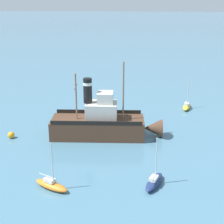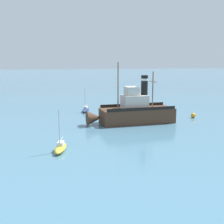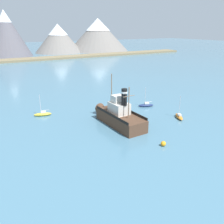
{
  "view_description": "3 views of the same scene",
  "coord_description": "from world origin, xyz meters",
  "px_view_note": "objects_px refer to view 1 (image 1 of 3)",
  "views": [
    {
      "loc": [
        42.06,
        4.98,
        17.99
      ],
      "look_at": [
        -1.26,
        2.1,
        2.73
      ],
      "focal_mm": 55.0,
      "sensor_mm": 36.0,
      "label": 1
    },
    {
      "loc": [
        -42.48,
        15.19,
        10.13
      ],
      "look_at": [
        3.07,
        4.01,
        1.52
      ],
      "focal_mm": 45.0,
      "sensor_mm": 36.0,
      "label": 2
    },
    {
      "loc": [
        -22.93,
        -36.92,
        18.61
      ],
      "look_at": [
        0.55,
        3.51,
        1.85
      ],
      "focal_mm": 38.0,
      "sensor_mm": 36.0,
      "label": 3
    }
  ],
  "objects_px": {
    "mooring_buoy": "(11,135)",
    "sailboat_yellow": "(187,106)",
    "sailboat_navy": "(154,181)",
    "old_tugboat": "(102,123)",
    "sailboat_orange": "(51,185)"
  },
  "relations": [
    {
      "from": "sailboat_navy",
      "to": "mooring_buoy",
      "type": "bearing_deg",
      "value": -119.98
    },
    {
      "from": "old_tugboat",
      "to": "sailboat_yellow",
      "type": "distance_m",
      "value": 17.52
    },
    {
      "from": "old_tugboat",
      "to": "sailboat_yellow",
      "type": "bearing_deg",
      "value": 133.71
    },
    {
      "from": "sailboat_yellow",
      "to": "sailboat_navy",
      "type": "bearing_deg",
      "value": -15.06
    },
    {
      "from": "sailboat_yellow",
      "to": "mooring_buoy",
      "type": "bearing_deg",
      "value": -61.01
    },
    {
      "from": "sailboat_yellow",
      "to": "sailboat_orange",
      "type": "bearing_deg",
      "value": -33.05
    },
    {
      "from": "sailboat_navy",
      "to": "sailboat_orange",
      "type": "relative_size",
      "value": 1.0
    },
    {
      "from": "mooring_buoy",
      "to": "sailboat_yellow",
      "type": "bearing_deg",
      "value": 118.99
    },
    {
      "from": "sailboat_navy",
      "to": "sailboat_orange",
      "type": "xyz_separation_m",
      "value": [
        1.27,
        -9.93,
        0.0
      ]
    },
    {
      "from": "sailboat_yellow",
      "to": "sailboat_orange",
      "type": "xyz_separation_m",
      "value": [
        25.15,
        -16.36,
        0.0
      ]
    },
    {
      "from": "old_tugboat",
      "to": "sailboat_orange",
      "type": "distance_m",
      "value": 13.68
    },
    {
      "from": "old_tugboat",
      "to": "mooring_buoy",
      "type": "height_order",
      "value": "old_tugboat"
    },
    {
      "from": "old_tugboat",
      "to": "mooring_buoy",
      "type": "distance_m",
      "value": 11.94
    },
    {
      "from": "sailboat_navy",
      "to": "mooring_buoy",
      "type": "distance_m",
      "value": 20.74
    },
    {
      "from": "sailboat_navy",
      "to": "sailboat_yellow",
      "type": "xyz_separation_m",
      "value": [
        -23.88,
        6.43,
        0.0
      ]
    }
  ]
}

